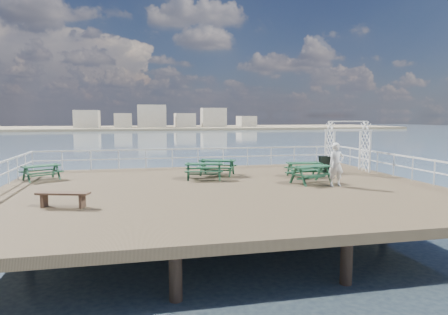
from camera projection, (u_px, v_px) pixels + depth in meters
ground at (223, 191)px, 16.38m from camera, size 18.00×14.00×0.30m
sea_backdrop at (180, 125)px, 149.33m from camera, size 300.00×300.00×9.20m
railing at (210, 160)px, 18.75m from camera, size 17.77×13.76×1.10m
picnic_table_a at (41, 169)px, 18.27m from camera, size 2.02×1.92×0.77m
picnic_table_b at (217, 164)px, 19.82m from camera, size 2.19×2.02×0.85m
picnic_table_c at (304, 166)px, 19.33m from camera, size 1.67×1.37×0.78m
picnic_table_d at (204, 168)px, 18.52m from camera, size 1.93×1.66×0.84m
picnic_table_e at (311, 171)px, 17.39m from camera, size 2.14×1.91×0.87m
flat_bench_near at (63, 196)px, 12.83m from camera, size 1.74×0.87×0.49m
trellis_arbor at (347, 149)px, 21.09m from camera, size 2.22×1.30×2.67m
sandwich_board at (324, 164)px, 20.70m from camera, size 0.53×0.39×0.86m
person at (336, 165)px, 16.63m from camera, size 0.67×0.44×1.82m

